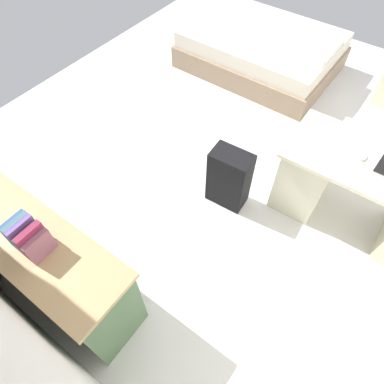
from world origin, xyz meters
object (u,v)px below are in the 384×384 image
credenza (33,252)px  bed (262,50)px  desk (363,194)px  suitcase_black (229,178)px  computer_mouse (363,156)px  office_chair (381,125)px

credenza → bed: credenza is taller
desk → bed: 2.51m
credenza → suitcase_black: (-0.77, -1.53, -0.09)m
desk → bed: (1.87, -1.67, -0.14)m
desk → credenza: (1.81, 2.00, 0.02)m
bed → suitcase_black: suitcase_black is taller
computer_mouse → suitcase_black: bearing=27.2°
desk → computer_mouse: bearing=-3.5°
bed → credenza: bearing=90.9°
bed → computer_mouse: 2.44m
credenza → bed: size_ratio=0.94×
credenza → computer_mouse: bearing=-129.5°
desk → bed: bearing=-41.8°
bed → suitcase_black: size_ratio=3.11×
office_chair → suitcase_black: 1.63m
suitcase_black → computer_mouse: bearing=-155.3°
office_chair → computer_mouse: bearing=90.0°
office_chair → desk: bearing=99.7°
office_chair → computer_mouse: 0.94m
suitcase_black → office_chair: bearing=-126.7°
bed → computer_mouse: size_ratio=19.10×
suitcase_black → computer_mouse: size_ratio=6.14×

